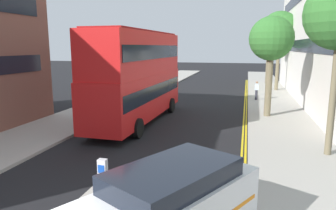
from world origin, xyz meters
TOP-DOWN VIEW (x-y plane):
  - sidewalk_right at (6.50, 16.00)m, footprint 4.00×80.00m
  - sidewalk_left at (-6.50, 16.00)m, footprint 4.00×80.00m
  - kerb_line_outer at (4.40, 14.00)m, footprint 0.10×56.00m
  - kerb_line_inner at (4.24, 14.00)m, footprint 0.10×56.00m
  - traffic_island at (0.00, 4.54)m, footprint 1.10×2.20m
  - keep_left_bollard at (0.00, 4.54)m, footprint 0.36×0.28m
  - double_decker_bus_away at (-2.26, 14.25)m, footprint 2.98×10.86m
  - pedestrian_far at (5.18, 23.92)m, footprint 0.34×0.22m
  - street_tree_near at (7.41, 30.99)m, footprint 3.84×3.84m
  - street_tree_mid at (5.73, 17.42)m, footprint 2.84×2.84m
  - street_tree_far at (6.70, 36.92)m, footprint 2.92×2.92m

SIDE VIEW (x-z plane):
  - kerb_line_outer at x=4.40m, z-range 0.00..0.01m
  - kerb_line_inner at x=4.24m, z-range 0.00..0.01m
  - traffic_island at x=0.00m, z-range 0.00..0.10m
  - sidewalk_right at x=6.50m, z-range 0.00..0.14m
  - sidewalk_left at x=-6.50m, z-range 0.00..0.14m
  - keep_left_bollard at x=0.00m, z-range 0.05..1.16m
  - pedestrian_far at x=5.18m, z-range 0.18..1.80m
  - double_decker_bus_away at x=-2.26m, z-range 0.21..5.85m
  - street_tree_mid at x=5.73m, z-range 1.88..8.39m
  - street_tree_near at x=7.41m, z-range 2.28..10.48m
  - street_tree_far at x=6.70m, z-range 2.70..10.88m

